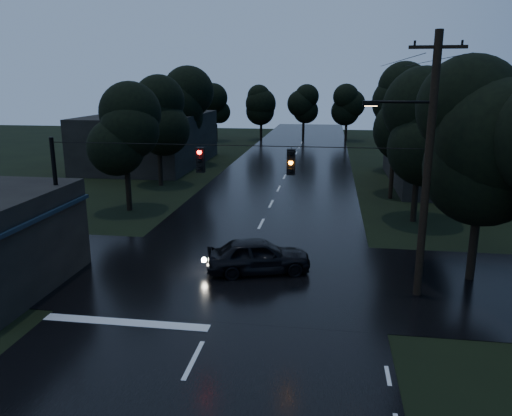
# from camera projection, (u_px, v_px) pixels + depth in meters

# --- Properties ---
(main_road) EXTENTS (12.00, 120.00, 0.02)m
(main_road) POSITION_uv_depth(u_px,v_px,m) (279.00, 189.00, 39.11)
(main_road) COLOR black
(main_road) RESTS_ON ground
(cross_street) EXTENTS (60.00, 9.00, 0.02)m
(cross_street) POSITION_uv_depth(u_px,v_px,m) (236.00, 275.00, 21.86)
(cross_street) COLOR black
(cross_street) RESTS_ON ground
(building_far_right) EXTENTS (10.00, 14.00, 4.40)m
(building_far_right) POSITION_uv_depth(u_px,v_px,m) (456.00, 158.00, 40.40)
(building_far_right) COLOR black
(building_far_right) RESTS_ON ground
(building_far_left) EXTENTS (10.00, 16.00, 5.00)m
(building_far_left) POSITION_uv_depth(u_px,v_px,m) (151.00, 140.00, 50.06)
(building_far_left) COLOR black
(building_far_left) RESTS_ON ground
(utility_pole_main) EXTENTS (3.50, 0.30, 10.00)m
(utility_pole_main) POSITION_uv_depth(u_px,v_px,m) (425.00, 164.00, 18.54)
(utility_pole_main) COLOR black
(utility_pole_main) RESTS_ON ground
(utility_pole_far) EXTENTS (2.00, 0.30, 7.50)m
(utility_pole_far) POSITION_uv_depth(u_px,v_px,m) (394.00, 145.00, 35.05)
(utility_pole_far) COLOR black
(utility_pole_far) RESTS_ON ground
(anchor_pole_left) EXTENTS (0.18, 0.18, 6.00)m
(anchor_pole_left) POSITION_uv_depth(u_px,v_px,m) (58.00, 208.00, 21.23)
(anchor_pole_left) COLOR black
(anchor_pole_left) RESTS_ON ground
(span_signals) EXTENTS (15.00, 0.37, 1.12)m
(span_signals) POSITION_uv_depth(u_px,v_px,m) (244.00, 160.00, 19.51)
(span_signals) COLOR black
(span_signals) RESTS_ON ground
(tree_corner_near) EXTENTS (4.48, 4.48, 9.44)m
(tree_corner_near) POSITION_uv_depth(u_px,v_px,m) (485.00, 139.00, 19.91)
(tree_corner_near) COLOR black
(tree_corner_near) RESTS_ON ground
(tree_left_a) EXTENTS (3.92, 3.92, 8.26)m
(tree_left_a) POSITION_uv_depth(u_px,v_px,m) (124.00, 130.00, 31.42)
(tree_left_a) COLOR black
(tree_left_a) RESTS_ON ground
(tree_left_b) EXTENTS (4.20, 4.20, 8.85)m
(tree_left_b) POSITION_uv_depth(u_px,v_px,m) (158.00, 115.00, 39.08)
(tree_left_b) COLOR black
(tree_left_b) RESTS_ON ground
(tree_left_c) EXTENTS (4.48, 4.48, 9.44)m
(tree_left_c) POSITION_uv_depth(u_px,v_px,m) (186.00, 104.00, 48.66)
(tree_left_c) COLOR black
(tree_left_c) RESTS_ON ground
(tree_right_a) EXTENTS (4.20, 4.20, 8.85)m
(tree_right_a) POSITION_uv_depth(u_px,v_px,m) (420.00, 128.00, 28.77)
(tree_right_a) COLOR black
(tree_right_a) RESTS_ON ground
(tree_right_b) EXTENTS (4.48, 4.48, 9.44)m
(tree_right_b) POSITION_uv_depth(u_px,v_px,m) (411.00, 113.00, 36.25)
(tree_right_b) COLOR black
(tree_right_b) RESTS_ON ground
(tree_right_c) EXTENTS (4.76, 4.76, 10.03)m
(tree_right_c) POSITION_uv_depth(u_px,v_px,m) (401.00, 102.00, 45.66)
(tree_right_c) COLOR black
(tree_right_c) RESTS_ON ground
(car) EXTENTS (4.92, 3.04, 1.56)m
(car) POSITION_uv_depth(u_px,v_px,m) (258.00, 255.00, 21.95)
(car) COLOR black
(car) RESTS_ON ground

